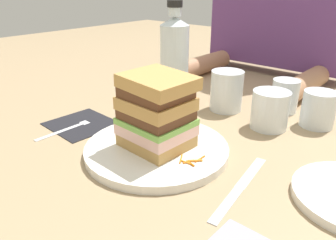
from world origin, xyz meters
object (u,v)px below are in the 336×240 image
object	(u,v)px
water_bottle	(174,59)
knife	(239,188)
fork	(73,126)
empty_tumbler_1	(318,109)
main_plate	(157,148)
napkin_dark	(82,124)
empty_tumbler_2	(227,91)
juice_glass	(270,111)
empty_tumbler_0	(285,96)
sandwich	(157,112)

from	to	relation	value
water_bottle	knife	bearing A→B (deg)	-35.41
fork	empty_tumbler_1	distance (m)	0.53
main_plate	knife	bearing A→B (deg)	-0.71
napkin_dark	empty_tumbler_1	distance (m)	0.51
napkin_dark	empty_tumbler_2	distance (m)	0.35
juice_glass	empty_tumbler_2	xyz separation A→B (m)	(-0.13, 0.03, 0.01)
fork	empty_tumbler_1	bearing A→B (deg)	42.41
juice_glass	empty_tumbler_0	bearing A→B (deg)	97.90
sandwich	empty_tumbler_1	world-z (taller)	sandwich
napkin_dark	fork	xyz separation A→B (m)	(-0.00, -0.02, 0.00)
sandwich	knife	world-z (taller)	sandwich
main_plate	knife	size ratio (longest dim) A/B	1.31
fork	empty_tumbler_1	world-z (taller)	empty_tumbler_1
napkin_dark	empty_tumbler_0	distance (m)	0.48
napkin_dark	empty_tumbler_1	size ratio (longest dim) A/B	1.74
main_plate	knife	world-z (taller)	main_plate
knife	main_plate	bearing A→B (deg)	179.29
knife	juice_glass	xyz separation A→B (m)	(-0.07, 0.24, 0.04)
juice_glass	napkin_dark	bearing A→B (deg)	-140.86
empty_tumbler_2	juice_glass	bearing A→B (deg)	-13.30
napkin_dark	fork	bearing A→B (deg)	-90.09
sandwich	water_bottle	world-z (taller)	water_bottle
napkin_dark	water_bottle	bearing A→B (deg)	77.76
knife	water_bottle	world-z (taller)	water_bottle
sandwich	water_bottle	size ratio (longest dim) A/B	0.54
main_plate	empty_tumbler_0	xyz separation A→B (m)	(0.09, 0.35, 0.03)
main_plate	empty_tumbler_1	xyz separation A→B (m)	(0.18, 0.32, 0.03)
knife	empty_tumbler_1	size ratio (longest dim) A/B	2.57
sandwich	water_bottle	xyz separation A→B (m)	(-0.16, 0.23, 0.03)
empty_tumbler_1	empty_tumbler_2	world-z (taller)	empty_tumbler_2
main_plate	empty_tumbler_0	bearing A→B (deg)	75.85
empty_tumbler_1	water_bottle	bearing A→B (deg)	-166.10
knife	empty_tumbler_1	xyz separation A→B (m)	(0.01, 0.32, 0.04)
knife	empty_tumbler_0	xyz separation A→B (m)	(-0.08, 0.35, 0.04)
sandwich	empty_tumbler_0	world-z (taller)	sandwich
main_plate	empty_tumbler_2	world-z (taller)	empty_tumbler_2
knife	fork	bearing A→B (deg)	-174.26
knife	empty_tumbler_2	bearing A→B (deg)	125.79
fork	juice_glass	xyz separation A→B (m)	(0.32, 0.28, 0.03)
main_plate	fork	distance (m)	0.22
knife	empty_tumbler_0	world-z (taller)	empty_tumbler_0
fork	empty_tumbler_2	size ratio (longest dim) A/B	1.72
main_plate	empty_tumbler_0	distance (m)	0.36
sandwich	fork	size ratio (longest dim) A/B	0.81
juice_glass	empty_tumbler_0	distance (m)	0.11
knife	juice_glass	bearing A→B (deg)	105.94
knife	water_bottle	size ratio (longest dim) A/B	0.80
empty_tumbler_0	empty_tumbler_2	bearing A→B (deg)	-143.15
napkin_dark	sandwich	bearing A→B (deg)	4.76
napkin_dark	knife	distance (m)	0.38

